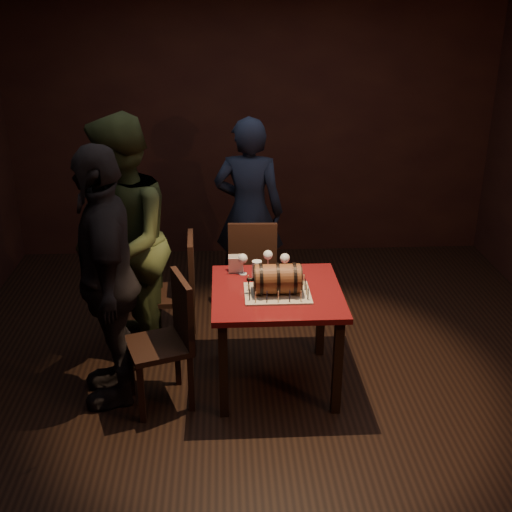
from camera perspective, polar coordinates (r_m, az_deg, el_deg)
The scene contains 16 objects.
room_shell at distance 4.31m, azimuth 1.34°, elevation 5.31°, with size 5.04×5.04×2.80m.
pub_table at distance 4.51m, azimuth 1.84°, elevation -4.31°, with size 0.90×0.90×0.75m.
cake_board at distance 4.40m, azimuth 1.91°, elevation -3.32°, with size 0.45×0.35×0.01m, color #AD9F8C.
barrel_cake at distance 4.36m, azimuth 1.92°, elevation -2.05°, with size 0.37×0.22×0.22m.
birthday_candles at distance 4.38m, azimuth 1.92°, elevation -2.78°, with size 0.40×0.30×0.09m.
wine_glass_left at distance 4.66m, azimuth -1.19°, elevation -0.31°, with size 0.07×0.07×0.16m.
wine_glass_mid at distance 4.72m, azimuth 1.07°, elevation 0.01°, with size 0.07×0.07×0.16m.
wine_glass_right at distance 4.67m, azimuth 2.58°, elevation -0.28°, with size 0.07×0.07×0.16m.
pint_of_ale at distance 4.57m, azimuth 0.08°, elevation -1.36°, with size 0.07×0.07×0.15m.
menu_card at distance 4.70m, azimuth -1.85°, elevation -0.79°, with size 0.10×0.05×0.13m, color white, non-canonical shape.
chair_back at distance 5.43m, azimuth -0.31°, elevation -0.80°, with size 0.42×0.42×0.93m.
chair_left_rear at distance 5.08m, azimuth -6.82°, elevation -2.69°, with size 0.41×0.41×0.93m.
chair_left_front at distance 4.41m, azimuth -7.71°, elevation -6.94°, with size 0.51×0.51×0.93m.
person_back at distance 5.71m, azimuth -0.63°, elevation 3.93°, with size 0.62×0.41×1.70m, color #171D2F.
person_left_rear at distance 4.82m, azimuth -11.88°, elevation 1.07°, with size 0.92×0.72×1.90m, color #2F381C.
person_left_front at distance 4.38m, azimuth -13.10°, elevation -1.88°, with size 1.07×0.44×1.82m, color black.
Camera 1 is at (-0.32, -4.10, 2.68)m, focal length 45.00 mm.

